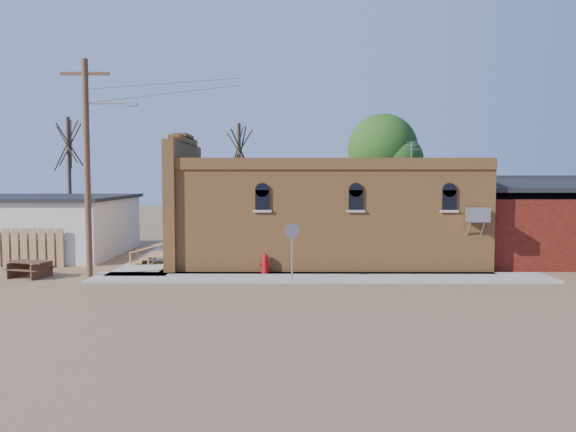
{
  "coord_description": "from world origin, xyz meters",
  "views": [
    {
      "loc": [
        0.21,
        -22.01,
        4.19
      ],
      "look_at": [
        0.1,
        3.55,
        2.4
      ],
      "focal_mm": 35.0,
      "sensor_mm": 36.0,
      "label": 1
    }
  ],
  "objects_px": {
    "trash_barrel": "(179,252)",
    "utility_pole": "(88,163)",
    "fire_hydrant": "(265,263)",
    "picnic_table": "(30,267)",
    "brick_bar": "(320,214)",
    "stop_sign": "(292,236)"
  },
  "relations": [
    {
      "from": "trash_barrel",
      "to": "utility_pole",
      "type": "bearing_deg",
      "value": -124.42
    },
    {
      "from": "utility_pole",
      "to": "picnic_table",
      "type": "bearing_deg",
      "value": -178.19
    },
    {
      "from": "stop_sign",
      "to": "trash_barrel",
      "type": "relative_size",
      "value": 2.93
    },
    {
      "from": "fire_hydrant",
      "to": "stop_sign",
      "type": "height_order",
      "value": "stop_sign"
    },
    {
      "from": "fire_hydrant",
      "to": "picnic_table",
      "type": "distance_m",
      "value": 9.82
    },
    {
      "from": "fire_hydrant",
      "to": "picnic_table",
      "type": "bearing_deg",
      "value": 177.71
    },
    {
      "from": "fire_hydrant",
      "to": "trash_barrel",
      "type": "distance_m",
      "value": 5.67
    },
    {
      "from": "brick_bar",
      "to": "trash_barrel",
      "type": "distance_m",
      "value": 7.19
    },
    {
      "from": "brick_bar",
      "to": "stop_sign",
      "type": "height_order",
      "value": "brick_bar"
    },
    {
      "from": "utility_pole",
      "to": "stop_sign",
      "type": "relative_size",
      "value": 3.91
    },
    {
      "from": "stop_sign",
      "to": "utility_pole",
      "type": "bearing_deg",
      "value": 175.92
    },
    {
      "from": "utility_pole",
      "to": "fire_hydrant",
      "type": "relative_size",
      "value": 11.03
    },
    {
      "from": "fire_hydrant",
      "to": "picnic_table",
      "type": "relative_size",
      "value": 0.42
    },
    {
      "from": "utility_pole",
      "to": "fire_hydrant",
      "type": "height_order",
      "value": "utility_pole"
    },
    {
      "from": "stop_sign",
      "to": "brick_bar",
      "type": "bearing_deg",
      "value": 80.02
    },
    {
      "from": "fire_hydrant",
      "to": "stop_sign",
      "type": "bearing_deg",
      "value": -63.63
    },
    {
      "from": "utility_pole",
      "to": "trash_barrel",
      "type": "distance_m",
      "value": 6.62
    },
    {
      "from": "utility_pole",
      "to": "trash_barrel",
      "type": "height_order",
      "value": "utility_pole"
    },
    {
      "from": "stop_sign",
      "to": "picnic_table",
      "type": "bearing_deg",
      "value": 178.19
    },
    {
      "from": "fire_hydrant",
      "to": "stop_sign",
      "type": "distance_m",
      "value": 2.53
    },
    {
      "from": "fire_hydrant",
      "to": "stop_sign",
      "type": "relative_size",
      "value": 0.35
    },
    {
      "from": "brick_bar",
      "to": "utility_pole",
      "type": "distance_m",
      "value": 10.96
    }
  ]
}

